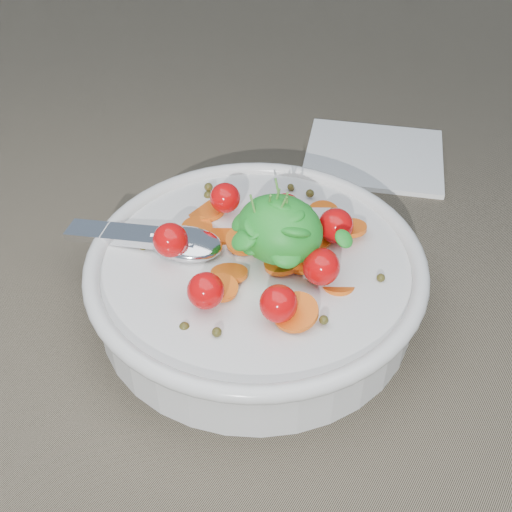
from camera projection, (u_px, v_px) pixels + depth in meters
The scene contains 3 objects.
ground at pixel (246, 311), 0.53m from camera, with size 6.00×6.00×0.00m, color #756A54.
bowl at pixel (256, 277), 0.51m from camera, with size 0.29×0.27×0.11m.
napkin at pixel (374, 156), 0.70m from camera, with size 0.15×0.13×0.01m, color white.
Camera 1 is at (0.20, -0.31, 0.39)m, focal length 45.00 mm.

